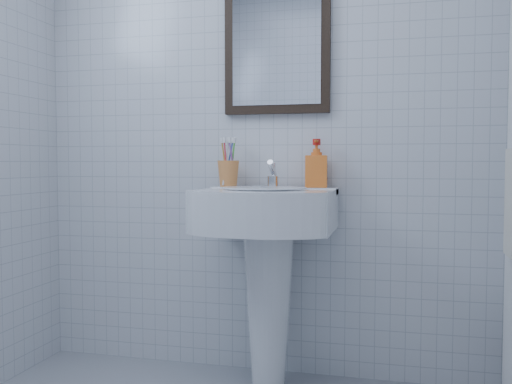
# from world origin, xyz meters

# --- Properties ---
(wall_back) EXTENTS (2.20, 0.02, 2.50)m
(wall_back) POSITION_xyz_m (0.00, 1.20, 1.25)
(wall_back) COLOR silver
(wall_back) RESTS_ON ground
(washbasin) EXTENTS (0.59, 0.43, 0.90)m
(washbasin) POSITION_xyz_m (0.09, 0.99, 0.61)
(washbasin) COLOR white
(washbasin) RESTS_ON ground
(faucet) EXTENTS (0.05, 0.11, 0.13)m
(faucet) POSITION_xyz_m (0.09, 1.09, 0.95)
(faucet) COLOR silver
(faucet) RESTS_ON washbasin
(toothbrush_cup) EXTENTS (0.12, 0.12, 0.12)m
(toothbrush_cup) POSITION_xyz_m (-0.13, 1.10, 0.96)
(toothbrush_cup) COLOR #D47E3C
(toothbrush_cup) RESTS_ON washbasin
(soap_dispenser) EXTENTS (0.11, 0.11, 0.22)m
(soap_dispenser) POSITION_xyz_m (0.29, 1.12, 1.01)
(soap_dispenser) COLOR #E55116
(soap_dispenser) RESTS_ON washbasin
(wall_mirror) EXTENTS (0.50, 0.04, 0.62)m
(wall_mirror) POSITION_xyz_m (0.09, 1.18, 1.55)
(wall_mirror) COLOR black
(wall_mirror) RESTS_ON wall_back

